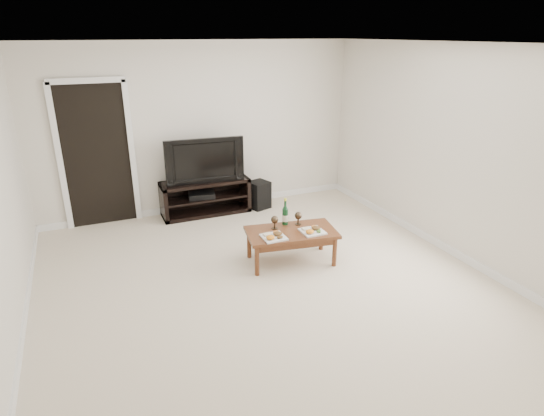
{
  "coord_description": "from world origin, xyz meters",
  "views": [
    {
      "loc": [
        -1.73,
        -4.1,
        2.69
      ],
      "look_at": [
        0.3,
        0.63,
        0.7
      ],
      "focal_mm": 30.0,
      "sensor_mm": 36.0,
      "label": 1
    }
  ],
  "objects_px": {
    "media_console": "(206,197)",
    "coffee_table": "(291,246)",
    "television": "(203,159)",
    "subwoofer": "(259,195)"
  },
  "relations": [
    {
      "from": "television",
      "to": "coffee_table",
      "type": "height_order",
      "value": "television"
    },
    {
      "from": "media_console",
      "to": "coffee_table",
      "type": "xyz_separation_m",
      "value": [
        0.54,
        -2.0,
        -0.07
      ]
    },
    {
      "from": "media_console",
      "to": "television",
      "type": "distance_m",
      "value": 0.62
    },
    {
      "from": "television",
      "to": "coffee_table",
      "type": "distance_m",
      "value": 2.18
    },
    {
      "from": "television",
      "to": "subwoofer",
      "type": "distance_m",
      "value": 1.1
    },
    {
      "from": "media_console",
      "to": "television",
      "type": "height_order",
      "value": "television"
    },
    {
      "from": "media_console",
      "to": "coffee_table",
      "type": "distance_m",
      "value": 2.08
    },
    {
      "from": "coffee_table",
      "to": "media_console",
      "type": "bearing_deg",
      "value": 105.11
    },
    {
      "from": "media_console",
      "to": "coffee_table",
      "type": "height_order",
      "value": "media_console"
    },
    {
      "from": "subwoofer",
      "to": "coffee_table",
      "type": "bearing_deg",
      "value": -117.05
    }
  ]
}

